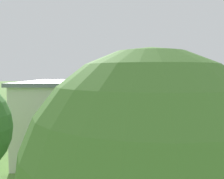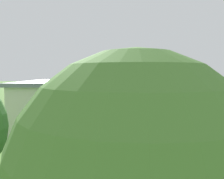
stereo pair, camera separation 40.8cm
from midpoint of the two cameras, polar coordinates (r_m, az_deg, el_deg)
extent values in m
plane|color=#568438|center=(61.15, -1.27, -4.36)|extent=(400.00, 400.00, 0.00)
cube|color=beige|center=(28.66, 7.21, -6.16)|extent=(25.28, 13.68, 7.35)
cube|color=slate|center=(28.26, 7.27, 1.56)|extent=(25.90, 14.30, 0.35)
cube|color=#384251|center=(35.14, 5.81, -5.42)|extent=(8.71, 0.43, 6.03)
cylinder|color=yellow|center=(59.96, -2.08, 3.79)|extent=(4.82, 6.14, 1.46)
cone|color=black|center=(62.89, 0.09, 3.55)|extent=(1.01, 1.02, 0.75)
cube|color=silver|center=(60.58, -1.60, 3.59)|extent=(6.70, 5.34, 0.21)
cube|color=silver|center=(60.97, -1.31, 4.74)|extent=(6.70, 5.34, 0.21)
cube|color=yellow|center=(57.67, -3.99, 4.99)|extent=(0.77, 1.02, 1.37)
cube|color=silver|center=(57.60, -4.03, 4.00)|extent=(2.64, 2.25, 0.14)
cylinder|color=black|center=(59.83, -1.01, 2.55)|extent=(0.49, 0.60, 0.64)
cylinder|color=black|center=(61.03, -2.41, 2.57)|extent=(0.49, 0.60, 0.64)
cylinder|color=#332D28|center=(59.34, 0.32, 4.18)|extent=(0.16, 0.18, 1.25)
cylinder|color=#332D28|center=(62.27, -3.14, 4.15)|extent=(0.16, 0.18, 1.25)
cube|color=slate|center=(42.97, 20.34, -7.07)|extent=(2.19, 4.72, 0.79)
cube|color=#2D3842|center=(42.85, 20.37, -6.16)|extent=(1.82, 2.69, 0.58)
cylinder|color=black|center=(41.81, 22.11, -7.96)|extent=(0.27, 0.65, 0.64)
cylinder|color=black|center=(41.33, 19.63, -8.03)|extent=(0.27, 0.65, 0.64)
cylinder|color=black|center=(44.76, 20.98, -7.17)|extent=(0.27, 0.65, 0.64)
cylinder|color=black|center=(44.31, 18.66, -7.23)|extent=(0.27, 0.65, 0.64)
cube|color=#1E6B38|center=(41.96, -11.04, -7.21)|extent=(2.01, 4.09, 0.72)
cube|color=#2D3842|center=(41.85, -11.05, -6.38)|extent=(1.71, 2.32, 0.51)
cylinder|color=black|center=(40.57, -10.08, -8.10)|extent=(0.25, 0.65, 0.64)
cylinder|color=black|center=(40.88, -12.62, -8.04)|extent=(0.25, 0.65, 0.64)
cylinder|color=black|center=(43.21, -9.54, -7.36)|extent=(0.25, 0.65, 0.64)
cylinder|color=black|center=(43.50, -11.92, -7.32)|extent=(0.25, 0.65, 0.64)
cube|color=#23389E|center=(44.58, -19.43, -6.75)|extent=(2.29, 4.16, 0.67)
cube|color=#2D3842|center=(44.48, -19.45, -6.00)|extent=(1.87, 2.40, 0.52)
cylinder|color=black|center=(43.14, -18.67, -7.53)|extent=(0.30, 0.66, 0.64)
cylinder|color=black|center=(43.59, -21.03, -7.46)|extent=(0.30, 0.66, 0.64)
cylinder|color=black|center=(45.72, -17.89, -6.88)|extent=(0.30, 0.66, 0.64)
cylinder|color=black|center=(46.15, -20.13, -6.83)|extent=(0.30, 0.66, 0.64)
cylinder|color=navy|center=(45.51, -9.66, -6.67)|extent=(0.45, 0.45, 0.85)
cylinder|color=beige|center=(45.39, -9.67, -5.77)|extent=(0.53, 0.53, 0.60)
sphere|color=beige|center=(45.32, -9.67, -5.26)|extent=(0.23, 0.23, 0.23)
cylinder|color=#33723F|center=(45.44, 14.55, -6.75)|extent=(0.45, 0.45, 0.86)
cylinder|color=#72338C|center=(45.31, 14.57, -5.84)|extent=(0.54, 0.54, 0.61)
sphere|color=#D8AD84|center=(45.24, 14.58, -5.31)|extent=(0.23, 0.23, 0.23)
cylinder|color=beige|center=(44.80, 2.39, -6.77)|extent=(0.36, 0.36, 0.86)
cylinder|color=#3F3F47|center=(44.67, 2.39, -5.84)|extent=(0.42, 0.42, 0.61)
sphere|color=#9E704C|center=(44.61, 2.39, -5.31)|extent=(0.23, 0.23, 0.23)
cylinder|color=beige|center=(46.63, 4.81, -6.38)|extent=(0.39, 0.39, 0.84)
cylinder|color=orange|center=(46.51, 4.82, -5.51)|extent=(0.46, 0.46, 0.60)
sphere|color=#9E704C|center=(46.44, 4.82, -5.00)|extent=(0.23, 0.23, 0.23)
sphere|color=#4C7F33|center=(6.99, 7.02, -18.55)|extent=(6.58, 6.58, 6.58)
cylinder|color=silver|center=(59.40, 8.20, -2.05)|extent=(0.12, 0.12, 5.33)
cone|color=orange|center=(59.13, 7.55, 0.38)|extent=(1.06, 1.43, 0.60)
camera|label=1|loc=(0.20, -89.77, 0.02)|focal=41.28mm
camera|label=2|loc=(0.20, 90.23, -0.02)|focal=41.28mm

